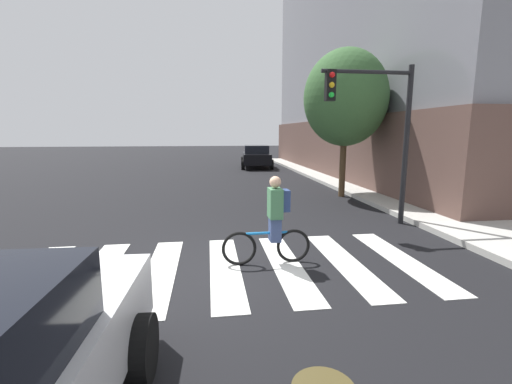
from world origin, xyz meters
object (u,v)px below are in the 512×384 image
object	(u,v)px
traffic_light_near	(378,118)
street_tree_near	(345,98)
cyclist	(273,221)
fire_hydrant	(369,179)
sedan_mid	(256,156)

from	to	relation	value
traffic_light_near	street_tree_near	xyz separation A→B (m)	(0.77, 4.17, 0.90)
cyclist	street_tree_near	world-z (taller)	street_tree_near
traffic_light_near	street_tree_near	bearing A→B (deg)	79.59
street_tree_near	fire_hydrant	bearing A→B (deg)	28.59
street_tree_near	cyclist	bearing A→B (deg)	-121.15
cyclist	fire_hydrant	size ratio (longest dim) A/B	2.19
cyclist	fire_hydrant	bearing A→B (deg)	53.35
sedan_mid	street_tree_near	bearing A→B (deg)	-81.53
sedan_mid	fire_hydrant	size ratio (longest dim) A/B	6.13
fire_hydrant	street_tree_near	bearing A→B (deg)	-151.41
traffic_light_near	street_tree_near	distance (m)	4.34
traffic_light_near	sedan_mid	bearing A→B (deg)	93.54
cyclist	traffic_light_near	size ratio (longest dim) A/B	0.41
street_tree_near	traffic_light_near	bearing A→B (deg)	-100.41
cyclist	street_tree_near	xyz separation A→B (m)	(3.99, 6.60, 2.92)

